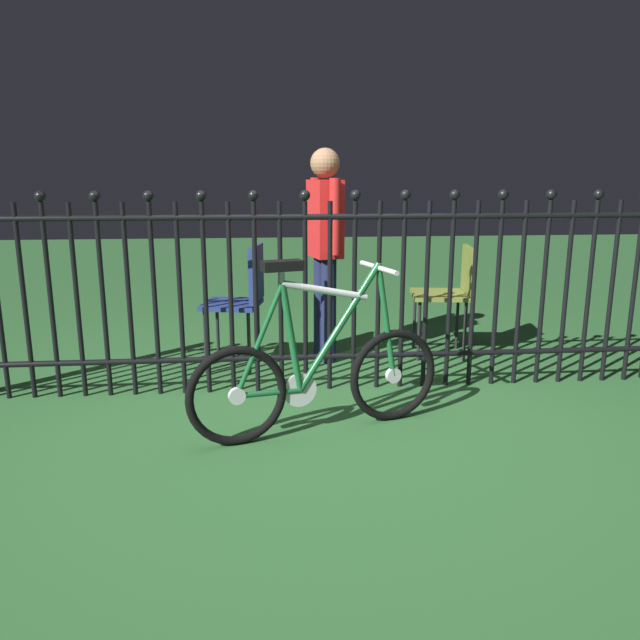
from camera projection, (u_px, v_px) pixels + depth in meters
name	position (u px, v px, depth m)	size (l,w,h in m)	color
ground_plane	(328.00, 426.00, 3.37)	(20.00, 20.00, 0.00)	#2A5D2D
iron_fence	(311.00, 287.00, 3.80)	(4.46, 0.07, 1.29)	black
bicycle	(319.00, 374.00, 3.23)	(1.35, 0.51, 0.92)	black
chair_olive	(451.00, 288.00, 4.58)	(0.47, 0.46, 0.81)	black
chair_navy	(242.00, 295.00, 4.26)	(0.45, 0.44, 0.86)	black
person_visitor	(325.00, 238.00, 4.39)	(0.25, 0.46, 1.51)	#191E3F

